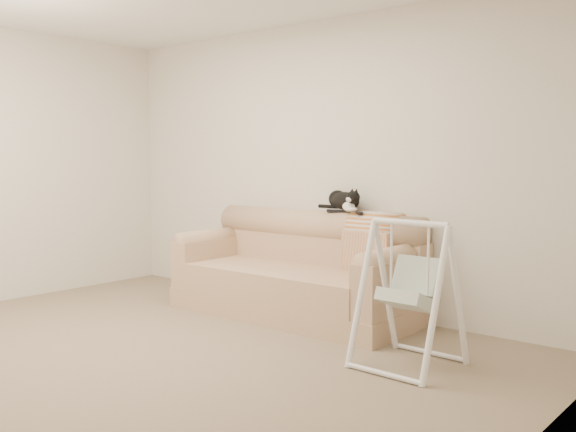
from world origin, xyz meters
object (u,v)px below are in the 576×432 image
(remote_b, at_px, (359,213))
(tuxedo_cat, at_px, (344,201))
(sofa, at_px, (299,274))
(remote_a, at_px, (337,211))
(baby_swing, at_px, (409,293))

(remote_b, height_order, tuxedo_cat, tuxedo_cat)
(sofa, height_order, remote_a, remote_a)
(tuxedo_cat, bearing_deg, sofa, -138.25)
(sofa, bearing_deg, tuxedo_cat, 41.75)
(remote_a, relative_size, baby_swing, 0.19)
(tuxedo_cat, distance_m, baby_swing, 1.56)
(remote_b, bearing_deg, baby_swing, -41.46)
(remote_b, distance_m, baby_swing, 1.35)
(sofa, relative_size, tuxedo_cat, 4.23)
(sofa, height_order, tuxedo_cat, tuxedo_cat)
(remote_b, relative_size, baby_swing, 0.16)
(remote_a, relative_size, remote_b, 1.17)
(remote_b, xyz_separation_m, baby_swing, (0.96, -0.85, -0.42))
(remote_a, bearing_deg, sofa, -136.28)
(baby_swing, bearing_deg, sofa, 155.95)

